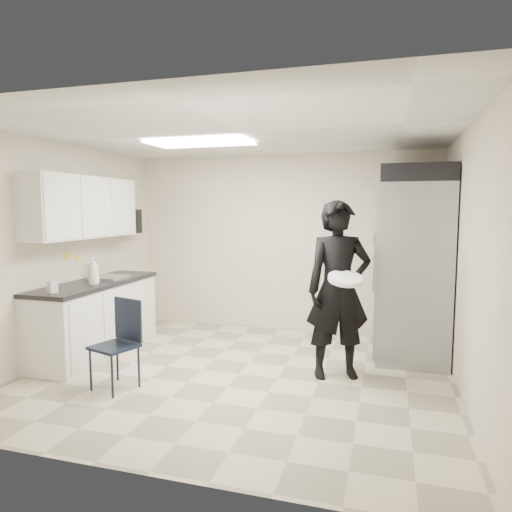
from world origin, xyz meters
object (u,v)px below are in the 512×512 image
(commercial_fridge, at_px, (412,271))
(folding_chair, at_px, (114,347))
(lower_counter, at_px, (96,319))
(man_tuxedo, at_px, (338,290))

(commercial_fridge, relative_size, folding_chair, 2.41)
(lower_counter, relative_size, commercial_fridge, 0.90)
(commercial_fridge, bearing_deg, lower_counter, -164.12)
(lower_counter, height_order, man_tuxedo, man_tuxedo)
(man_tuxedo, bearing_deg, commercial_fridge, 31.04)
(lower_counter, height_order, commercial_fridge, commercial_fridge)
(folding_chair, bearing_deg, commercial_fridge, 52.56)
(commercial_fridge, xyz_separation_m, folding_chair, (-2.90, -2.02, -0.61))
(lower_counter, relative_size, folding_chair, 2.18)
(commercial_fridge, distance_m, folding_chair, 3.59)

